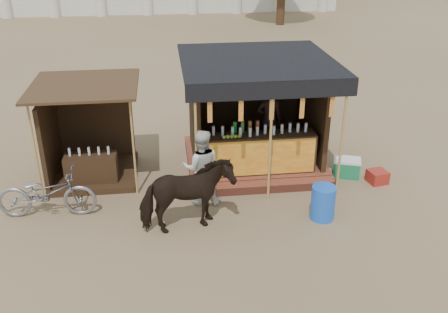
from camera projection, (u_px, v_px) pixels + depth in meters
ground at (234, 241)px, 9.83m from camera, size 120.00×120.00×0.00m
main_stall at (256, 127)px, 12.51m from camera, size 3.60×3.61×2.78m
secondary_stall at (85, 144)px, 12.00m from camera, size 2.40×2.40×2.38m
cow at (187, 196)px, 9.87m from camera, size 1.98×1.24×1.55m
motorbike at (46, 193)px, 10.47m from camera, size 2.09×0.83×1.08m
bystander at (201, 168)px, 10.82m from camera, size 0.88×0.70×1.74m
blue_barrel at (323, 203)px, 10.44m from camera, size 0.66×0.66×0.75m
red_crate at (377, 177)px, 11.98m from camera, size 0.49×0.48×0.30m
cooler at (347, 167)px, 12.24m from camera, size 0.75×0.63×0.46m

